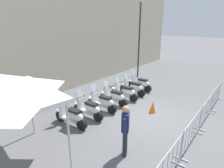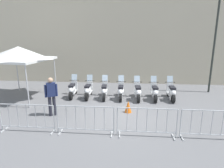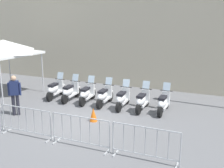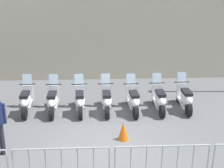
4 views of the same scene
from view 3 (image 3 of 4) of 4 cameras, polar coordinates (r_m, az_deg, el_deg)
The scene contains 14 objects.
ground_plane at distance 11.57m, azimuth -6.30°, elevation -7.55°, with size 120.00×120.00×0.00m, color slate.
motorcycle_0 at distance 14.73m, azimuth -11.33°, elevation -1.09°, with size 0.69×1.71×1.24m.
motorcycle_1 at distance 14.19m, azimuth -8.39°, elevation -1.55°, with size 0.64×1.72×1.24m.
motorcycle_2 at distance 13.72m, azimuth -5.08°, elevation -1.99°, with size 0.69×1.71×1.24m.
motorcycle_3 at distance 13.33m, azimuth -1.56°, elevation -2.44°, with size 0.64×1.72×1.24m.
motorcycle_4 at distance 12.94m, azimuth 2.11°, elevation -2.96°, with size 0.68×1.71×1.24m.
motorcycle_5 at distance 12.68m, azimuth 6.09°, elevation -3.39°, with size 0.63×1.72×1.24m.
motorcycle_6 at distance 12.52m, azimuth 10.25°, elevation -3.78°, with size 0.62×1.72×1.24m.
barrier_segment_1 at distance 10.50m, azimuth -16.82°, elevation -7.35°, with size 2.06×0.71×1.07m.
barrier_segment_2 at distance 9.33m, azimuth -6.37°, elevation -9.58°, with size 2.06×0.71×1.07m.
barrier_segment_3 at distance 8.55m, azimuth 6.68°, elevation -11.89°, with size 2.06×0.71×1.07m.
officer_near_row_end at distance 12.61m, azimuth -18.96°, elevation -1.71°, with size 0.46×0.39×1.73m.
canopy_tent at distance 15.80m, azimuth -20.98°, elevation 6.91°, with size 2.96×2.96×2.91m.
traffic_cone at distance 11.50m, azimuth -3.78°, elevation -6.16°, with size 0.32×0.32×0.55m, color orange.
Camera 3 is at (6.62, -8.47, 4.28)m, focal length 45.53 mm.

